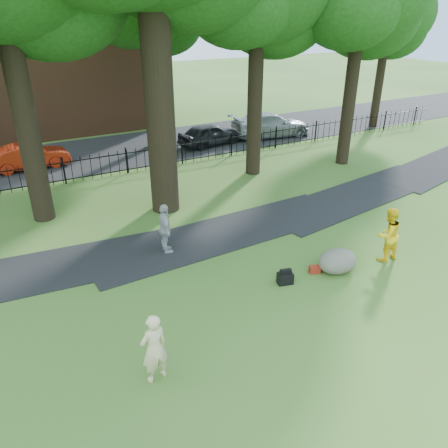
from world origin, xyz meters
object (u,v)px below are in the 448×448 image
red_sedan (29,156)px  woman (154,348)px  boulder (338,259)px  man (388,235)px

red_sedan → woman: bearing=179.5°
boulder → man: bearing=-7.8°
man → boulder: man is taller
woman → boulder: bearing=-177.3°
boulder → red_sedan: bearing=114.8°
man → boulder: bearing=-4.7°
woman → man: man is taller
man → red_sedan: (-8.77, 15.36, -0.26)m
woman → boulder: 6.76m
man → red_sedan: 17.69m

